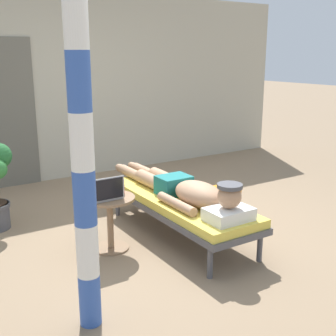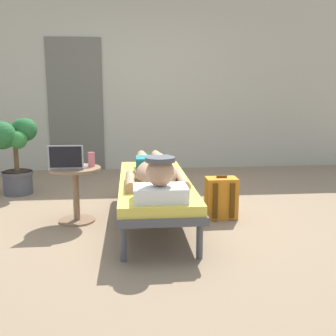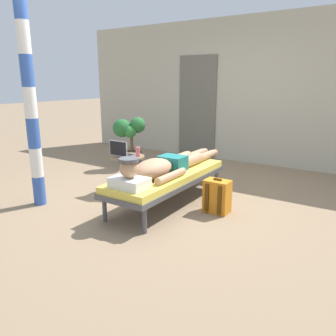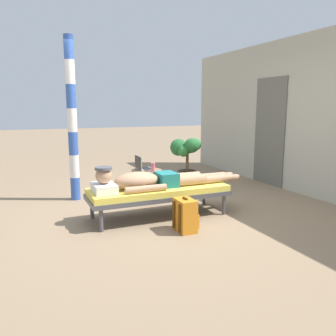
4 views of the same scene
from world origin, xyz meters
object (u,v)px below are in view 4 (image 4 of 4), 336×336
(drink_glass, at_px, (153,167))
(porch_post, at_px, (72,120))
(lounge_chair, at_px, (159,192))
(side_table, at_px, (147,180))
(person_reclining, at_px, (153,180))
(backpack, at_px, (185,215))
(potted_plant, at_px, (186,156))
(laptop, at_px, (142,166))

(drink_glass, height_order, porch_post, porch_post)
(lounge_chair, distance_m, side_table, 0.74)
(porch_post, bearing_deg, side_table, 58.02)
(lounge_chair, distance_m, drink_glass, 0.65)
(lounge_chair, distance_m, person_reclining, 0.19)
(side_table, bearing_deg, backpack, -0.36)
(potted_plant, bearing_deg, laptop, -55.89)
(porch_post, bearing_deg, backpack, 26.32)
(side_table, bearing_deg, lounge_chair, -6.99)
(lounge_chair, bearing_deg, side_table, 173.01)
(lounge_chair, relative_size, backpack, 4.57)
(person_reclining, distance_m, side_table, 0.77)
(lounge_chair, relative_size, person_reclining, 0.89)
(backpack, bearing_deg, person_reclining, -165.79)
(side_table, relative_size, backpack, 1.23)
(lounge_chair, height_order, potted_plant, potted_plant)
(backpack, relative_size, porch_post, 0.16)
(lounge_chair, bearing_deg, drink_glass, 166.61)
(lounge_chair, xyz_separation_m, side_table, (-0.74, 0.09, 0.01))
(lounge_chair, height_order, person_reclining, person_reclining)
(person_reclining, height_order, side_table, person_reclining)
(laptop, height_order, backpack, laptop)
(lounge_chair, xyz_separation_m, laptop, (-0.80, 0.04, 0.24))
(side_table, xyz_separation_m, porch_post, (-0.63, -1.01, 0.93))
(person_reclining, relative_size, laptop, 7.00)
(side_table, bearing_deg, potted_plant, 127.33)
(lounge_chair, height_order, backpack, backpack)
(person_reclining, bearing_deg, laptop, 171.09)
(drink_glass, bearing_deg, potted_plant, 133.21)
(person_reclining, xyz_separation_m, backpack, (0.66, 0.17, -0.32))
(drink_glass, xyz_separation_m, potted_plant, (-1.00, 1.06, -0.03))
(lounge_chair, bearing_deg, potted_plant, 142.82)
(person_reclining, bearing_deg, backpack, 14.21)
(laptop, distance_m, drink_glass, 0.23)
(backpack, relative_size, potted_plant, 0.46)
(backpack, xyz_separation_m, potted_plant, (-2.24, 1.12, 0.37))
(laptop, bearing_deg, drink_glass, 25.59)
(drink_glass, xyz_separation_m, backpack, (1.25, -0.06, -0.39))
(drink_glass, relative_size, potted_plant, 0.15)
(person_reclining, bearing_deg, drink_glass, 158.97)
(side_table, xyz_separation_m, drink_glass, (0.15, 0.05, 0.24))
(drink_glass, bearing_deg, person_reclining, -21.03)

